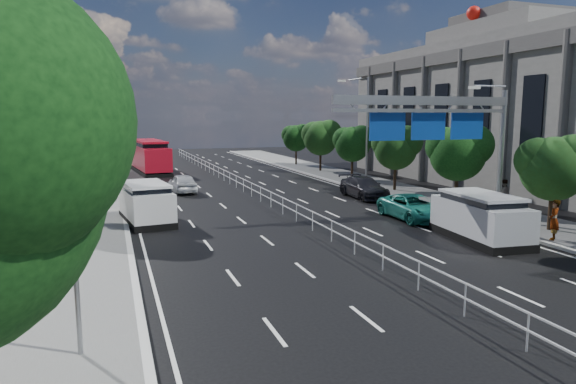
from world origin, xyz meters
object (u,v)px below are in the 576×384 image
near_car_dark (146,153)px  pedestrian_a (554,220)px  toilet_sign (52,242)px  white_minivan (146,203)px  silver_minivan (480,217)px  near_car_silver (182,183)px  parked_car_dark (364,187)px  parked_car_teal (414,207)px  red_bus (149,156)px  pedestrian_b (503,194)px  overhead_gantry (442,120)px

near_car_dark → pedestrian_a: pedestrian_a is taller
toilet_sign → white_minivan: 16.48m
near_car_dark → silver_minivan: size_ratio=0.90×
near_car_silver → parked_car_dark: 13.81m
toilet_sign → parked_car_teal: 21.31m
parked_car_teal → white_minivan: bearing=165.3°
toilet_sign → pedestrian_a: toilet_sign is taller
silver_minivan → pedestrian_a: bearing=-22.3°
silver_minivan → red_bus: bearing=114.8°
toilet_sign → pedestrian_a: (20.55, 5.23, -1.86)m
near_car_silver → parked_car_teal: bearing=123.0°
white_minivan → parked_car_dark: white_minivan is taller
near_car_silver → parked_car_teal: size_ratio=0.85×
pedestrian_b → silver_minivan: bearing=56.2°
near_car_dark → pedestrian_b: bearing=117.1°
near_car_silver → parked_car_teal: 18.49m
toilet_sign → near_car_silver: 27.74m
red_bus → near_car_silver: bearing=-90.5°
toilet_sign → overhead_gantry: overhead_gantry is taller
overhead_gantry → silver_minivan: size_ratio=1.84×
near_car_silver → parked_car_dark: bearing=146.8°
red_bus → overhead_gantry: bearing=-74.2°
red_bus → silver_minivan: (12.54, -35.82, -0.64)m
overhead_gantry → red_bus: overhead_gantry is taller
white_minivan → pedestrian_a: 20.58m
toilet_sign → pedestrian_a: 21.29m
near_car_dark → parked_car_dark: (12.54, -39.53, -0.08)m
near_car_silver → parked_car_teal: (10.99, -14.86, -0.03)m
white_minivan → parked_car_teal: bearing=-23.0°
pedestrian_b → near_car_silver: bearing=-24.0°
pedestrian_a → white_minivan: bearing=-73.3°
toilet_sign → overhead_gantry: (17.69, 10.05, 2.66)m
toilet_sign → parked_car_teal: (17.45, 12.02, -2.24)m
near_car_silver → overhead_gantry: bearing=120.3°
overhead_gantry → parked_car_teal: overhead_gantry is taller
parked_car_dark → pedestrian_a: (2.10, -14.81, 0.34)m
toilet_sign → near_car_dark: size_ratio=0.86×
overhead_gantry → near_car_dark: 51.13m
overhead_gantry → white_minivan: size_ratio=1.91×
parked_car_teal → pedestrian_a: 7.48m
near_car_dark → pedestrian_b: pedestrian_b is taller
parked_car_dark → pedestrian_a: bearing=-81.2°
silver_minivan → pedestrian_b: (6.68, 5.99, -0.06)m
overhead_gantry → pedestrian_b: bearing=22.0°
red_bus → pedestrian_a: (15.43, -37.34, -0.66)m
pedestrian_a → pedestrian_b: bearing=-158.2°
parked_car_dark → pedestrian_a: pedestrian_a is taller
overhead_gantry → parked_car_teal: 5.29m
red_bus → parked_car_dark: bearing=-64.7°
pedestrian_b → overhead_gantry: bearing=36.3°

